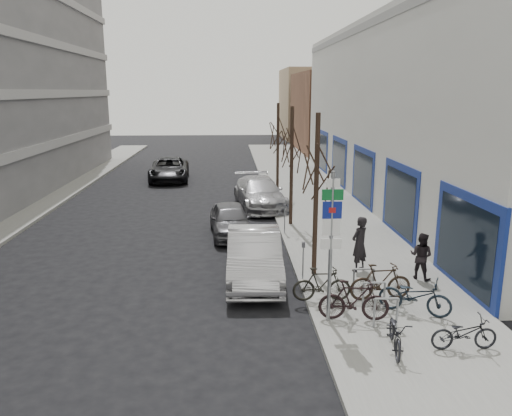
{
  "coord_description": "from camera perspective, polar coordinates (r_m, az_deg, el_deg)",
  "views": [
    {
      "loc": [
        -0.2,
        -12.26,
        6.16
      ],
      "look_at": [
        0.74,
        5.41,
        2.0
      ],
      "focal_mm": 35.0,
      "sensor_mm": 36.0,
      "label": 1
    }
  ],
  "objects": [
    {
      "name": "bike_mid_curb",
      "position": [
        14.57,
        17.73,
        -9.22
      ],
      "size": [
        2.02,
        1.46,
        1.2
      ],
      "primitive_type": "imported",
      "rotation": [
        0.0,
        0.0,
        1.08
      ],
      "color": "black",
      "rests_on": "sidewalk_east"
    },
    {
      "name": "parked_car_back",
      "position": [
        26.85,
        0.42,
        1.73
      ],
      "size": [
        2.97,
        5.81,
        1.61
      ],
      "primitive_type": "imported",
      "rotation": [
        0.0,
        0.0,
        0.13
      ],
      "color": "#A5A4A9",
      "rests_on": "ground"
    },
    {
      "name": "ground",
      "position": [
        13.72,
        -1.96,
        -13.45
      ],
      "size": [
        120.0,
        120.0,
        0.0
      ],
      "primitive_type": "plane",
      "color": "black",
      "rests_on": "ground"
    },
    {
      "name": "brick_building_far",
      "position": [
        53.94,
        11.31,
        10.68
      ],
      "size": [
        12.0,
        14.0,
        8.0
      ],
      "primitive_type": "cube",
      "color": "brown",
      "rests_on": "ground"
    },
    {
      "name": "highway_sign_pole",
      "position": [
        13.05,
        8.57,
        -3.39
      ],
      "size": [
        0.55,
        0.1,
        4.2
      ],
      "color": "gray",
      "rests_on": "ground"
    },
    {
      "name": "lane_car",
      "position": [
        35.72,
        -9.89,
        4.39
      ],
      "size": [
        2.95,
        5.84,
        1.58
      ],
      "primitive_type": "imported",
      "rotation": [
        0.0,
        0.0,
        0.06
      ],
      "color": "black",
      "rests_on": "ground"
    },
    {
      "name": "bike_far_inner",
      "position": [
        15.21,
        14.05,
        -8.14
      ],
      "size": [
        1.9,
        0.68,
        1.14
      ],
      "primitive_type": "imported",
      "rotation": [
        0.0,
        0.0,
        1.64
      ],
      "color": "black",
      "rests_on": "sidewalk_east"
    },
    {
      "name": "tree_near",
      "position": [
        16.13,
        6.99,
        5.82
      ],
      "size": [
        1.8,
        1.8,
        5.5
      ],
      "color": "black",
      "rests_on": "ground"
    },
    {
      "name": "parked_car_mid",
      "position": [
        21.71,
        -2.96,
        -1.34
      ],
      "size": [
        2.02,
        4.26,
        1.41
      ],
      "primitive_type": "imported",
      "rotation": [
        0.0,
        0.0,
        0.09
      ],
      "color": "#4B4B50",
      "rests_on": "ground"
    },
    {
      "name": "tree_mid",
      "position": [
        22.53,
        4.13,
        7.96
      ],
      "size": [
        1.8,
        1.8,
        5.5
      ],
      "color": "black",
      "rests_on": "ground"
    },
    {
      "name": "parked_car_front",
      "position": [
        16.62,
        -0.21,
        -5.49
      ],
      "size": [
        1.87,
        5.05,
        1.65
      ],
      "primitive_type": "imported",
      "rotation": [
        0.0,
        0.0,
        -0.03
      ],
      "color": "#B7B6BC",
      "rests_on": "ground"
    },
    {
      "name": "bike_far_curb",
      "position": [
        13.11,
        22.72,
        -12.77
      ],
      "size": [
        1.59,
        0.49,
        0.97
      ],
      "primitive_type": "imported",
      "rotation": [
        0.0,
        0.0,
        1.56
      ],
      "color": "black",
      "rests_on": "sidewalk_east"
    },
    {
      "name": "bike_rack",
      "position": [
        14.54,
        13.33,
        -9.36
      ],
      "size": [
        0.66,
        2.26,
        0.83
      ],
      "color": "gray",
      "rests_on": "sidewalk_east"
    },
    {
      "name": "pedestrian_near",
      "position": [
        17.3,
        11.74,
        -4.05
      ],
      "size": [
        0.83,
        0.79,
        1.91
      ],
      "primitive_type": "imported",
      "rotation": [
        0.0,
        0.0,
        3.8
      ],
      "color": "black",
      "rests_on": "sidewalk_east"
    },
    {
      "name": "tree_far",
      "position": [
        28.97,
        2.53,
        9.15
      ],
      "size": [
        1.8,
        1.8,
        5.5
      ],
      "color": "black",
      "rests_on": "ground"
    },
    {
      "name": "meter_back",
      "position": [
        26.88,
        2.02,
        1.97
      ],
      "size": [
        0.1,
        0.08,
        1.27
      ],
      "color": "gray",
      "rests_on": "sidewalk_east"
    },
    {
      "name": "sidewalk_east",
      "position": [
        23.55,
        8.57,
        -1.9
      ],
      "size": [
        5.0,
        70.0,
        0.15
      ],
      "primitive_type": "cube",
      "color": "slate",
      "rests_on": "ground"
    },
    {
      "name": "bike_near_right",
      "position": [
        13.77,
        11.13,
        -10.27
      ],
      "size": [
        1.96,
        0.81,
        1.15
      ],
      "primitive_type": "imported",
      "rotation": [
        0.0,
        0.0,
        1.44
      ],
      "color": "black",
      "rests_on": "sidewalk_east"
    },
    {
      "name": "meter_mid",
      "position": [
        21.54,
        3.3,
        -0.88
      ],
      "size": [
        0.1,
        0.08,
        1.27
      ],
      "color": "gray",
      "rests_on": "sidewalk_east"
    },
    {
      "name": "meter_front",
      "position": [
        16.3,
        5.42,
        -5.59
      ],
      "size": [
        0.1,
        0.08,
        1.27
      ],
      "color": "gray",
      "rests_on": "sidewalk_east"
    },
    {
      "name": "tan_building_far",
      "position": [
        68.66,
        8.63,
        11.7
      ],
      "size": [
        13.0,
        12.0,
        9.0
      ],
      "primitive_type": "cube",
      "color": "#937A5B",
      "rests_on": "ground"
    },
    {
      "name": "pedestrian_far",
      "position": [
        17.16,
        18.35,
        -5.19
      ],
      "size": [
        0.69,
        0.68,
        1.57
      ],
      "primitive_type": "imported",
      "rotation": [
        0.0,
        0.0,
        2.4
      ],
      "color": "black",
      "rests_on": "sidewalk_east"
    },
    {
      "name": "bike_mid_inner",
      "position": [
        14.82,
        7.53,
        -8.59
      ],
      "size": [
        1.74,
        0.53,
        1.05
      ],
      "primitive_type": "imported",
      "rotation": [
        0.0,
        0.0,
        1.56
      ],
      "color": "black",
      "rests_on": "sidewalk_east"
    },
    {
      "name": "bike_near_left",
      "position": [
        12.55,
        15.69,
        -13.34
      ],
      "size": [
        0.79,
        1.7,
        1.0
      ],
      "primitive_type": "imported",
      "rotation": [
        0.0,
        0.0,
        -0.19
      ],
      "color": "black",
      "rests_on": "sidewalk_east"
    }
  ]
}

